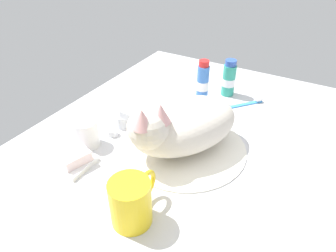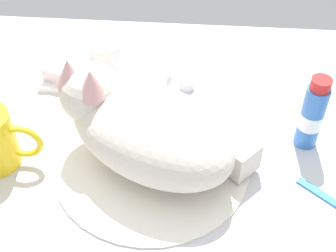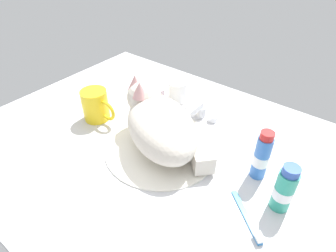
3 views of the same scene
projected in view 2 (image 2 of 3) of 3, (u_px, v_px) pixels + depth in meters
ground_plane at (152, 169)px, 76.45cm from camera, size 110.00×82.50×3.00cm
sink_basin at (152, 161)px, 75.09cm from camera, size 31.12×31.12×0.87cm
faucet at (162, 80)px, 86.84cm from camera, size 12.03×8.89×5.49cm
cat at (144, 125)px, 70.87cm from camera, size 33.10×28.26×15.89cm
rinse_cup at (106, 59)px, 89.35cm from camera, size 6.18×6.18×7.13cm
soap_dish at (65, 80)px, 89.45cm from camera, size 9.00×6.40×1.20cm
soap_bar at (63, 73)px, 88.14cm from camera, size 7.54×5.95×2.55cm
toothpaste_bottle at (312, 115)px, 74.35cm from camera, size 3.77×3.77×13.37cm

